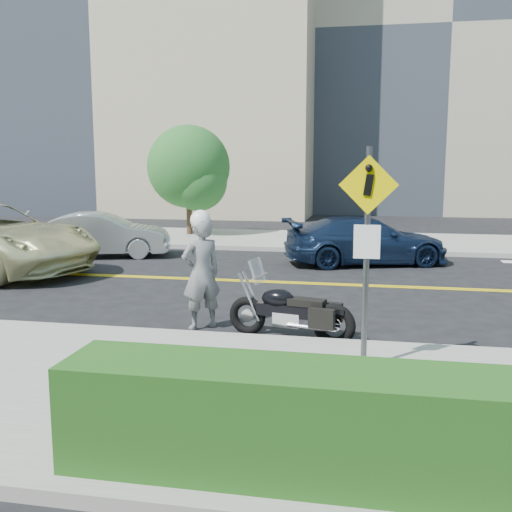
{
  "coord_description": "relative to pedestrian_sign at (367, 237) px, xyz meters",
  "views": [
    {
      "loc": [
        4.25,
        -14.34,
        2.95
      ],
      "look_at": [
        2.14,
        -3.46,
        1.2
      ],
      "focal_mm": 42.0,
      "sensor_mm": 36.0,
      "label": 1
    }
  ],
  "objects": [
    {
      "name": "parked_car_silver",
      "position": [
        -8.21,
        9.23,
        -1.27
      ],
      "size": [
        4.44,
        2.59,
        1.38
      ],
      "primitive_type": "imported",
      "rotation": [
        0.0,
        0.0,
        1.86
      ],
      "color": "#9EA2A6",
      "rests_on": "ground"
    },
    {
      "name": "pedestrian_sign",
      "position": [
        0.0,
        0.0,
        0.0
      ],
      "size": [
        0.78,
        0.08,
        3.0
      ],
      "color": "#4C4C51",
      "rests_on": "sidewalk_near"
    },
    {
      "name": "sidewalk_far",
      "position": [
        -4.2,
        13.81,
        -1.89
      ],
      "size": [
        60.0,
        5.0,
        0.15
      ],
      "primitive_type": "cube",
      "color": "#9E9B91",
      "rests_on": "ground_plane"
    },
    {
      "name": "building_left",
      "position": [
        -14.2,
        28.31,
        10.54
      ],
      "size": [
        22.0,
        14.0,
        25.0
      ],
      "primitive_type": "cube",
      "color": "tan",
      "rests_on": "ground_plane"
    },
    {
      "name": "building_mid",
      "position": [
        3.8,
        32.31,
        8.04
      ],
      "size": [
        18.0,
        14.0,
        20.0
      ],
      "primitive_type": "cube",
      "color": "#A39984",
      "rests_on": "ground_plane"
    },
    {
      "name": "sidewalk_near",
      "position": [
        -4.2,
        -1.19,
        -1.89
      ],
      "size": [
        60.0,
        5.0,
        0.15
      ],
      "primitive_type": "cube",
      "color": "#9E9B91",
      "rests_on": "ground_plane"
    },
    {
      "name": "motorcycle",
      "position": [
        -1.24,
        1.71,
        -1.3
      ],
      "size": [
        2.25,
        1.09,
        1.32
      ],
      "primitive_type": null,
      "rotation": [
        0.0,
        0.0,
        -0.21
      ],
      "color": "black",
      "rests_on": "ground"
    },
    {
      "name": "parked_car_blue",
      "position": [
        -0.09,
        9.44,
        -1.28
      ],
      "size": [
        5.09,
        3.32,
        1.37
      ],
      "primitive_type": "imported",
      "rotation": [
        0.0,
        0.0,
        1.89
      ],
      "color": "#172847",
      "rests_on": "ground"
    },
    {
      "name": "motorcyclist",
      "position": [
        -2.88,
        1.99,
        -0.9
      ],
      "size": [
        0.86,
        0.84,
        2.12
      ],
      "rotation": [
        0.0,
        0.0,
        3.85
      ],
      "color": "#BCBDC2",
      "rests_on": "ground"
    },
    {
      "name": "ground_plane",
      "position": [
        -4.2,
        6.31,
        -1.96
      ],
      "size": [
        120.0,
        120.0,
        0.0
      ],
      "primitive_type": "plane",
      "color": "black",
      "rests_on": "ground"
    },
    {
      "name": "tree_far_a",
      "position": [
        -6.92,
        14.27,
        0.79
      ],
      "size": [
        3.18,
        3.18,
        4.34
      ],
      "rotation": [
        0.0,
        0.0,
        0.43
      ],
      "color": "#382619",
      "rests_on": "ground"
    }
  ]
}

